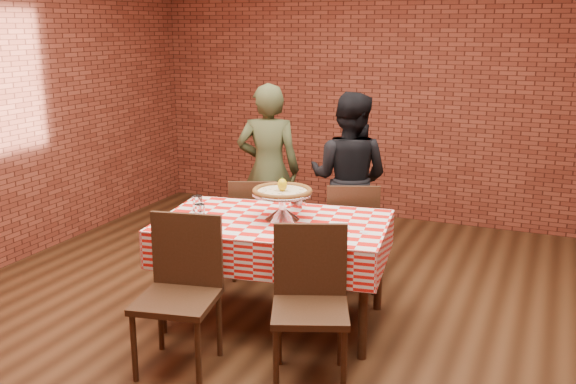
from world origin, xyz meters
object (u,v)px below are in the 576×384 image
Objects in this scene: chair_near_left at (176,297)px; chair_far_left at (254,226)px; diner_black at (349,179)px; pizza_stand at (282,206)px; condiment_caddy at (298,200)px; table at (274,272)px; pizza at (282,192)px; chair_near_right at (310,310)px; chair_far_right at (351,234)px; diner_olive at (268,170)px; water_glass_left at (200,212)px; water_glass_right at (198,203)px.

chair_near_left is 1.60m from chair_far_left.
diner_black reaches higher than chair_far_left.
pizza_stand is 3.38× the size of condiment_caddy.
table is 12.17× the size of condiment_caddy.
pizza reaches higher than chair_near_right.
diner_black is at bearing 80.46° from chair_near_right.
chair_near_left is at bearing 77.26° from chair_far_left.
pizza_stand is at bearing 50.39° from chair_far_right.
diner_black is at bearing 85.90° from table.
diner_black is at bearing 168.54° from diner_olive.
pizza is 0.27× the size of diner_black.
table is 0.98× the size of diner_olive.
water_glass_left is at bearing -155.17° from pizza_stand.
pizza_stand is 1.01m from chair_near_left.
water_glass_right is at bearing -175.24° from pizza.
table is at bearing 48.34° from chair_far_right.
pizza is (0.00, 0.00, 0.10)m from pizza_stand.
water_glass_right is at bearing 21.29° from chair_far_right.
water_glass_right reaches higher than chair_far_left.
diner_olive reaches higher than chair_far_right.
condiment_caddy is 0.08× the size of diner_olive.
chair_far_right reaches higher than water_glass_right.
chair_near_left is 1.10× the size of chair_far_left.
water_glass_left is at bearing 96.32° from chair_near_left.
water_glass_right is at bearing 61.73° from chair_far_left.
pizza is (0.05, 0.04, 0.58)m from table.
chair_far_left is at bearing 105.23° from chair_near_right.
water_glass_left is 1.34m from chair_far_right.
condiment_caddy is at bearing 122.19° from chair_far_left.
condiment_caddy is (0.65, 0.34, 0.01)m from water_glass_right.
pizza_stand is at bearing 42.41° from table.
chair_near_right is 0.59× the size of diner_olive.
table is 1.44m from diner_black.
table is 3.60× the size of pizza_stand.
pizza is 3.73× the size of water_glass_left.
diner_black is at bearing 70.11° from water_glass_left.
table is 1.80× the size of chair_far_left.
table is 1.50m from diner_olive.
water_glass_left and water_glass_right have the same top height.
water_glass_left reaches higher than table.
pizza is 1.36m from diner_black.
chair_near_left is at bearing -107.67° from table.
chair_near_right is 1.08× the size of chair_far_left.
pizza_stand is 1.43m from diner_olive.
chair_near_left reaches higher than water_glass_left.
pizza_stand reaches higher than chair_near_left.
diner_black reaches higher than chair_near_left.
condiment_caddy is at bearing 88.94° from diner_black.
pizza is 3.73× the size of water_glass_right.
water_glass_left is (-0.52, -0.24, -0.14)m from pizza.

